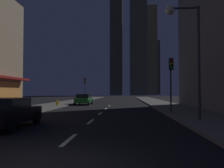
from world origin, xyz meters
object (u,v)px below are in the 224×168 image
Objects in this scene: car_parked_near at (7,113)px; car_parked_far at (84,99)px; traffic_light_far_left at (85,84)px; fire_hydrant_far_left at (57,103)px; street_lamp_right at (184,34)px; traffic_light_near_right at (171,73)px.

car_parked_near is 1.00× the size of car_parked_far.
car_parked_near is 1.01× the size of traffic_light_far_left.
car_parked_near reaches higher than fire_hydrant_far_left.
street_lamp_right is (8.98, 2.67, 4.33)m from car_parked_near.
car_parked_near is at bearing -90.00° from car_parked_far.
traffic_light_far_left is at bearing 99.22° from car_parked_far.
car_parked_near is 11.88m from traffic_light_near_right.
traffic_light_near_right is at bearing -55.40° from car_parked_far.
street_lamp_right is at bearing -91.51° from traffic_light_near_right.
car_parked_near is 32.28m from traffic_light_far_left.
car_parked_near is 10.32m from street_lamp_right.
car_parked_far is at bearing 116.83° from street_lamp_right.
traffic_light_near_right is (11.40, -8.76, 2.74)m from fire_hydrant_far_left.
car_parked_far is 12.11m from traffic_light_far_left.
car_parked_far reaches higher than fire_hydrant_far_left.
car_parked_far is at bearing -80.78° from traffic_light_far_left.
traffic_light_far_left is at bearing 110.27° from street_lamp_right.
traffic_light_near_right is at bearing 38.49° from car_parked_near.
traffic_light_near_right is at bearing -37.54° from fire_hydrant_far_left.
street_lamp_right is (10.88, -29.46, 1.87)m from traffic_light_far_left.
car_parked_near is 1.01× the size of traffic_light_near_right.
street_lamp_right is at bearing -69.73° from traffic_light_far_left.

